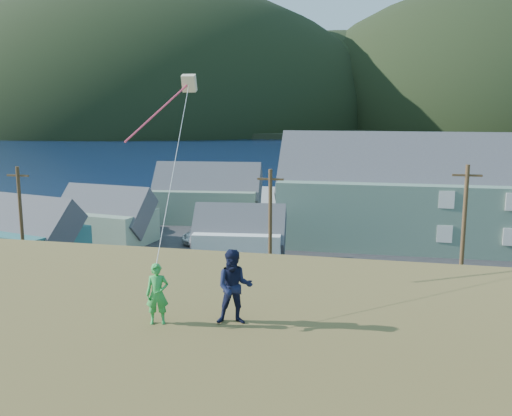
{
  "coord_description": "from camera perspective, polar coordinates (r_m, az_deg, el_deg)",
  "views": [
    {
      "loc": [
        6.82,
        -31.66,
        12.4
      ],
      "look_at": [
        2.57,
        -12.36,
        8.8
      ],
      "focal_mm": 40.0,
      "sensor_mm": 36.0,
      "label": 1
    }
  ],
  "objects": [
    {
      "name": "shed_palegreen_near",
      "position": [
        52.92,
        -14.93,
        -0.94
      ],
      "size": [
        9.39,
        6.66,
        6.28
      ],
      "rotation": [
        0.0,
        0.0,
        -0.16
      ],
      "color": "slate",
      "rests_on": "waterfront_lot"
    },
    {
      "name": "ground",
      "position": [
        34.68,
        0.24,
        -10.62
      ],
      "size": [
        900.0,
        900.0,
        0.0
      ],
      "primitive_type": "plane",
      "color": "#0A1638",
      "rests_on": "ground"
    },
    {
      "name": "kite_flyer_navy",
      "position": [
        13.72,
        -2.17,
        -7.9
      ],
      "size": [
        1.03,
        0.89,
        1.82
      ],
      "primitive_type": "imported",
      "rotation": [
        0.0,
        0.0,
        0.25
      ],
      "color": "#131834",
      "rests_on": "hillside"
    },
    {
      "name": "parked_cars",
      "position": [
        55.66,
        -4.19,
        -1.68
      ],
      "size": [
        26.26,
        13.89,
        1.58
      ],
      "color": "navy",
      "rests_on": "waterfront_lot"
    },
    {
      "name": "shed_white",
      "position": [
        44.61,
        -1.67,
        -2.89
      ],
      "size": [
        7.65,
        5.51,
        5.7
      ],
      "rotation": [
        0.0,
        0.0,
        0.11
      ],
      "color": "white",
      "rests_on": "waterfront_lot"
    },
    {
      "name": "shed_teal",
      "position": [
        47.11,
        -22.15,
        -2.58
      ],
      "size": [
        9.64,
        7.75,
        6.69
      ],
      "rotation": [
        0.0,
        0.0,
        -0.25
      ],
      "color": "#29605F",
      "rests_on": "waterfront_lot"
    },
    {
      "name": "grass_strip",
      "position": [
        32.84,
        -0.51,
        -11.76
      ],
      "size": [
        110.0,
        8.0,
        0.1
      ],
      "primitive_type": "cube",
      "color": "#4C3D19",
      "rests_on": "ground"
    },
    {
      "name": "shed_palegreen_far",
      "position": [
        61.11,
        -4.87,
        1.37
      ],
      "size": [
        12.01,
        7.67,
        7.67
      ],
      "rotation": [
        0.0,
        0.0,
        0.11
      ],
      "color": "slate",
      "rests_on": "waterfront_lot"
    },
    {
      "name": "lodge",
      "position": [
        53.06,
        21.19,
        1.22
      ],
      "size": [
        34.53,
        10.43,
        12.06
      ],
      "rotation": [
        0.0,
        0.0,
        0.02
      ],
      "color": "slate",
      "rests_on": "waterfront_lot"
    },
    {
      "name": "wharf",
      "position": [
        73.77,
        2.23,
        1.0
      ],
      "size": [
        26.0,
        14.0,
        0.9
      ],
      "primitive_type": "cube",
      "color": "gray",
      "rests_on": "ground"
    },
    {
      "name": "far_shore",
      "position": [
        361.9,
        11.44,
        8.32
      ],
      "size": [
        900.0,
        320.0,
        2.0
      ],
      "primitive_type": "cube",
      "color": "black",
      "rests_on": "ground"
    },
    {
      "name": "kite_rig",
      "position": [
        19.16,
        -7.19,
        11.71
      ],
      "size": [
        1.24,
        3.3,
        7.65
      ],
      "color": "beige",
      "rests_on": "ground"
    },
    {
      "name": "kite_flyer_green",
      "position": [
        13.96,
        -9.84,
        -8.46
      ],
      "size": [
        0.62,
        0.49,
        1.48
      ],
      "primitive_type": "imported",
      "rotation": [
        0.0,
        0.0,
        0.28
      ],
      "color": "green",
      "rests_on": "hillside"
    },
    {
      "name": "utility_poles",
      "position": [
        35.03,
        -1.09,
        -2.85
      ],
      "size": [
        28.38,
        0.24,
        9.0
      ],
      "color": "#47331E",
      "rests_on": "waterfront_lot"
    },
    {
      "name": "waterfront_lot",
      "position": [
        50.66,
        4.3,
        -3.8
      ],
      "size": [
        72.0,
        36.0,
        0.12
      ],
      "primitive_type": "cube",
      "color": "#28282B",
      "rests_on": "ground"
    },
    {
      "name": "far_hills",
      "position": [
        312.54,
        17.85,
        7.93
      ],
      "size": [
        760.0,
        265.0,
        143.0
      ],
      "color": "black",
      "rests_on": "ground"
    }
  ]
}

